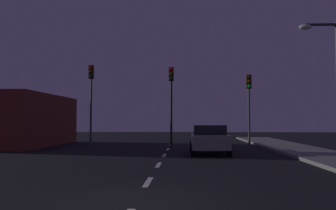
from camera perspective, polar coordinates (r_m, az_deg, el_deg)
name	(u,v)px	position (r m, az deg, el deg)	size (l,w,h in m)	color
ground_plane	(160,163)	(14.36, -1.39, -9.47)	(80.00, 80.00, 0.00)	black
lane_stripe_second	(148,182)	(10.02, -3.27, -12.43)	(0.16, 1.60, 0.01)	silver
lane_stripe_third	(158,165)	(13.77, -1.58, -9.75)	(0.16, 1.60, 0.01)	silver
lane_stripe_fourth	(164,155)	(17.53, -0.62, -8.22)	(0.16, 1.60, 0.01)	silver
lane_stripe_fifth	(168,149)	(21.31, -0.01, -7.22)	(0.16, 1.60, 0.01)	silver
lane_stripe_sixth	(171,145)	(25.10, 0.42, -6.53)	(0.16, 1.60, 0.01)	silver
traffic_signal_left	(91,90)	(23.63, -12.47, 2.41)	(0.32, 0.38, 5.41)	#4C4C51
traffic_signal_center	(171,91)	(22.81, 0.54, 2.24)	(0.32, 0.38, 5.23)	black
traffic_signal_right	(249,96)	(23.14, 13.10, 1.40)	(0.32, 0.38, 4.71)	#4C4C51
car_stopped_ahead	(209,139)	(18.32, 6.73, -5.56)	(1.96, 3.83, 1.50)	gray
street_lamp_right	(331,75)	(17.08, 25.10, 4.45)	(1.75, 0.36, 6.11)	#2D2D30
storefront_left	(17,120)	(26.66, -23.39, -2.29)	(5.44, 9.47, 3.54)	maroon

